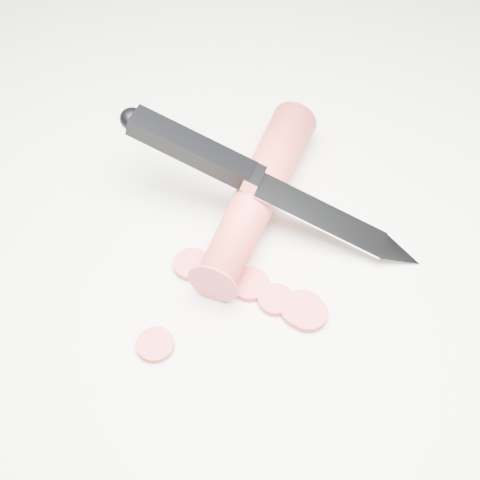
{
  "coord_description": "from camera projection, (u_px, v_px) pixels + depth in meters",
  "views": [
    {
      "loc": [
        -0.03,
        -0.39,
        0.48
      ],
      "look_at": [
        -0.01,
        -0.02,
        0.02
      ],
      "focal_mm": 50.0,
      "sensor_mm": 36.0,
      "label": 1
    }
  ],
  "objects": [
    {
      "name": "carrot_slice_4",
      "position": [
        276.0,
        300.0,
        0.57
      ],
      "size": [
        0.03,
        0.03,
        0.01
      ],
      "primitive_type": "cylinder",
      "color": "#CC3F41",
      "rests_on": "ground"
    },
    {
      "name": "carrot_slice_2",
      "position": [
        192.0,
        264.0,
        0.59
      ],
      "size": [
        0.03,
        0.03,
        0.01
      ],
      "primitive_type": "cylinder",
      "color": "#CC3F41",
      "rests_on": "ground"
    },
    {
      "name": "carrot_slice_1",
      "position": [
        155.0,
        345.0,
        0.54
      ],
      "size": [
        0.03,
        0.03,
        0.01
      ],
      "primitive_type": "cylinder",
      "color": "#CC3F41",
      "rests_on": "ground"
    },
    {
      "name": "ground",
      "position": [
        253.0,
        234.0,
        0.62
      ],
      "size": [
        2.4,
        2.4,
        0.0
      ],
      "primitive_type": "plane",
      "color": "silver",
      "rests_on": "ground"
    },
    {
      "name": "carrot_slice_5",
      "position": [
        250.0,
        284.0,
        0.58
      ],
      "size": [
        0.03,
        0.03,
        0.01
      ],
      "primitive_type": "cylinder",
      "color": "#CC3F41",
      "rests_on": "ground"
    },
    {
      "name": "carrot",
      "position": [
        258.0,
        194.0,
        0.62
      ],
      "size": [
        0.13,
        0.22,
        0.04
      ],
      "primitive_type": "cylinder",
      "rotation": [
        1.57,
        0.0,
        -0.43
      ],
      "color": "#DC3A35",
      "rests_on": "ground"
    },
    {
      "name": "kitchen_knife",
      "position": [
        271.0,
        184.0,
        0.59
      ],
      "size": [
        0.28,
        0.15,
        0.09
      ],
      "primitive_type": null,
      "color": "silver",
      "rests_on": "ground"
    },
    {
      "name": "carrot_slice_3",
      "position": [
        302.0,
        309.0,
        0.56
      ],
      "size": [
        0.04,
        0.04,
        0.01
      ],
      "primitive_type": "cylinder",
      "color": "#CC3F41",
      "rests_on": "ground"
    },
    {
      "name": "carrot_slice_0",
      "position": [
        307.0,
        314.0,
        0.56
      ],
      "size": [
        0.03,
        0.03,
        0.01
      ],
      "primitive_type": "cylinder",
      "color": "#CC3F41",
      "rests_on": "ground"
    }
  ]
}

